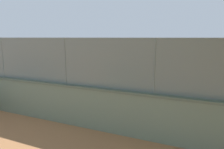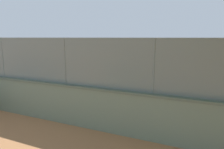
# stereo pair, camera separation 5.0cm
# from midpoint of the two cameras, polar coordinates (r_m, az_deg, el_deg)

# --- Properties ---
(ground_plane) EXTENTS (260.00, 260.00, 0.00)m
(ground_plane) POSITION_cam_midpoint_polar(r_m,az_deg,el_deg) (18.74, -0.21, 0.49)
(ground_plane) COLOR #A36B42
(perimeter_wall) EXTENTS (30.48, 0.82, 1.55)m
(perimeter_wall) POSITION_cam_midpoint_polar(r_m,az_deg,el_deg) (9.05, -21.14, -6.21)
(perimeter_wall) COLOR slate
(perimeter_wall) RESTS_ON ground_plane
(fence_panel_on_wall) EXTENTS (29.93, 0.43, 1.72)m
(fence_panel_on_wall) POSITION_cam_midpoint_polar(r_m,az_deg,el_deg) (8.74, -21.85, 4.09)
(fence_panel_on_wall) COLOR slate
(fence_panel_on_wall) RESTS_ON perimeter_wall
(player_foreground_swinging) EXTENTS (1.15, 0.76, 1.53)m
(player_foreground_swinging) POSITION_cam_midpoint_polar(r_m,az_deg,el_deg) (12.15, -0.58, -0.75)
(player_foreground_swinging) COLOR navy
(player_foreground_swinging) RESTS_ON ground_plane
(player_near_wall_returning) EXTENTS (0.69, 0.97, 1.72)m
(player_near_wall_returning) POSITION_cam_midpoint_polar(r_m,az_deg,el_deg) (12.59, 15.03, -0.16)
(player_near_wall_returning) COLOR #B2B2B2
(player_near_wall_returning) RESTS_ON ground_plane
(sports_ball) EXTENTS (0.16, 0.16, 0.16)m
(sports_ball) POSITION_cam_midpoint_polar(r_m,az_deg,el_deg) (9.40, 0.77, 0.02)
(sports_ball) COLOR #3399D8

